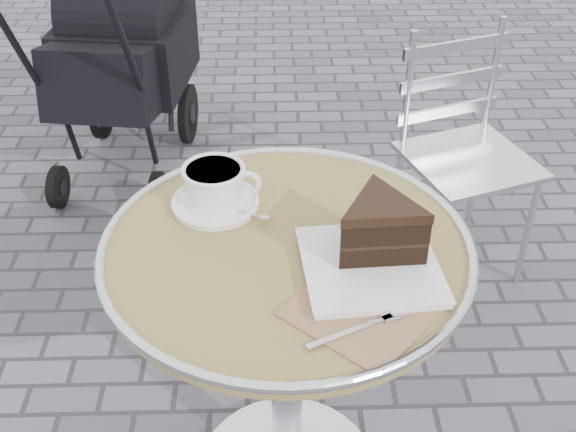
{
  "coord_description": "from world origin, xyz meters",
  "views": [
    {
      "loc": [
        -0.03,
        -1.08,
        1.58
      ],
      "look_at": [
        0.0,
        0.03,
        0.78
      ],
      "focal_mm": 45.0,
      "sensor_mm": 36.0,
      "label": 1
    }
  ],
  "objects_px": {
    "bistro_chair": "(458,125)",
    "baby_stroller": "(121,69)",
    "cappuccino_set": "(216,189)",
    "cafe_table": "(287,308)",
    "cake_plate_set": "(378,237)"
  },
  "relations": [
    {
      "from": "bistro_chair",
      "to": "baby_stroller",
      "type": "height_order",
      "value": "baby_stroller"
    },
    {
      "from": "cake_plate_set",
      "to": "baby_stroller",
      "type": "xyz_separation_m",
      "value": [
        -0.76,
        1.56,
        -0.37
      ]
    },
    {
      "from": "cafe_table",
      "to": "cake_plate_set",
      "type": "distance_m",
      "value": 0.28
    },
    {
      "from": "bistro_chair",
      "to": "baby_stroller",
      "type": "xyz_separation_m",
      "value": [
        -1.15,
        0.61,
        -0.07
      ]
    },
    {
      "from": "cappuccino_set",
      "to": "cafe_table",
      "type": "bearing_deg",
      "value": -46.47
    },
    {
      "from": "cafe_table",
      "to": "baby_stroller",
      "type": "height_order",
      "value": "baby_stroller"
    },
    {
      "from": "cappuccino_set",
      "to": "baby_stroller",
      "type": "distance_m",
      "value": 1.49
    },
    {
      "from": "cake_plate_set",
      "to": "cappuccino_set",
      "type": "bearing_deg",
      "value": 142.41
    },
    {
      "from": "cake_plate_set",
      "to": "baby_stroller",
      "type": "bearing_deg",
      "value": 110.75
    },
    {
      "from": "cafe_table",
      "to": "cappuccino_set",
      "type": "xyz_separation_m",
      "value": [
        -0.14,
        0.13,
        0.2
      ]
    },
    {
      "from": "cafe_table",
      "to": "cappuccino_set",
      "type": "bearing_deg",
      "value": 136.39
    },
    {
      "from": "cafe_table",
      "to": "bistro_chair",
      "type": "distance_m",
      "value": 1.05
    },
    {
      "from": "cappuccino_set",
      "to": "bistro_chair",
      "type": "distance_m",
      "value": 1.06
    },
    {
      "from": "cappuccino_set",
      "to": "bistro_chair",
      "type": "bearing_deg",
      "value": 44.4
    },
    {
      "from": "cafe_table",
      "to": "cake_plate_set",
      "type": "height_order",
      "value": "cake_plate_set"
    }
  ]
}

